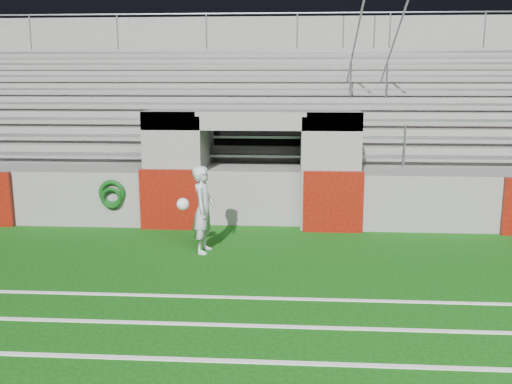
{
  "coord_description": "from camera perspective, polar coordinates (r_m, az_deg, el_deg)",
  "views": [
    {
      "loc": [
        0.93,
        -9.22,
        3.32
      ],
      "look_at": [
        0.2,
        1.8,
        1.1
      ],
      "focal_mm": 40.0,
      "sensor_mm": 36.0,
      "label": 1
    }
  ],
  "objects": [
    {
      "name": "ground",
      "position": [
        9.85,
        -1.87,
        -8.35
      ],
      "size": [
        90.0,
        90.0,
        0.0
      ],
      "primitive_type": "plane",
      "color": "#0D450B",
      "rests_on": "ground"
    },
    {
      "name": "stadium_structure",
      "position": [
        17.31,
        0.69,
        5.3
      ],
      "size": [
        26.0,
        8.48,
        5.42
      ],
      "color": "slate",
      "rests_on": "ground"
    },
    {
      "name": "goalkeeper_with_ball",
      "position": [
        10.95,
        -5.34,
        -1.74
      ],
      "size": [
        0.68,
        0.74,
        1.69
      ],
      "color": "#B6BAC1",
      "rests_on": "ground"
    },
    {
      "name": "hose_coil",
      "position": [
        13.06,
        -14.24,
        -0.27
      ],
      "size": [
        0.6,
        0.15,
        0.65
      ],
      "color": "#0D4311",
      "rests_on": "ground"
    }
  ]
}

